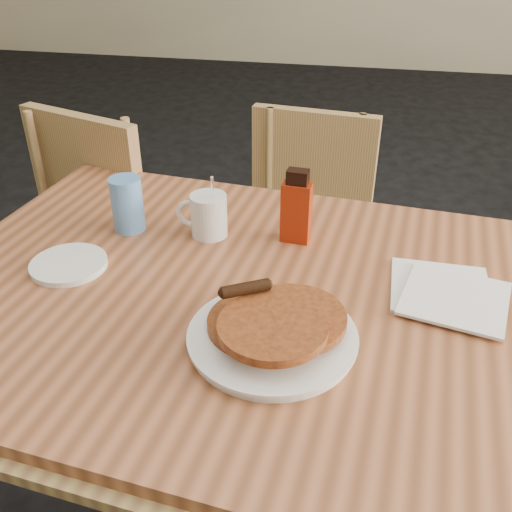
{
  "coord_description": "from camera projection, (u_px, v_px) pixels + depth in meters",
  "views": [
    {
      "loc": [
        0.17,
        -0.83,
        1.36
      ],
      "look_at": [
        -0.01,
        0.03,
        0.82
      ],
      "focal_mm": 40.0,
      "sensor_mm": 36.0,
      "label": 1
    }
  ],
  "objects": [
    {
      "name": "side_saucer",
      "position": [
        69.0,
        264.0,
        1.12
      ],
      "size": [
        0.16,
        0.16,
        0.01
      ],
      "primitive_type": "cylinder",
      "rotation": [
        0.0,
        0.0,
        -0.06
      ],
      "color": "white",
      "rests_on": "main_table"
    },
    {
      "name": "syrup_bottle",
      "position": [
        296.0,
        209.0,
        1.17
      ],
      "size": [
        0.06,
        0.04,
        0.16
      ],
      "rotation": [
        0.0,
        0.0,
        -0.08
      ],
      "color": "maroon",
      "rests_on": "main_table"
    },
    {
      "name": "chair_main_far",
      "position": [
        306.0,
        229.0,
        1.76
      ],
      "size": [
        0.43,
        0.43,
        0.85
      ],
      "rotation": [
        0.0,
        0.0,
        -0.12
      ],
      "color": "tan",
      "rests_on": "floor"
    },
    {
      "name": "napkin_stack",
      "position": [
        448.0,
        293.0,
        1.03
      ],
      "size": [
        0.22,
        0.23,
        0.01
      ],
      "rotation": [
        0.0,
        0.0,
        -0.02
      ],
      "color": "white",
      "rests_on": "main_table"
    },
    {
      "name": "blue_tumbler",
      "position": [
        127.0,
        204.0,
        1.22
      ],
      "size": [
        0.09,
        0.09,
        0.12
      ],
      "primitive_type": "cylinder",
      "rotation": [
        0.0,
        0.0,
        0.35
      ],
      "color": "#5C95D8",
      "rests_on": "main_table"
    },
    {
      "name": "chair_wall_extra",
      "position": [
        81.0,
        245.0,
        1.64
      ],
      "size": [
        0.5,
        0.51,
        0.88
      ],
      "rotation": [
        0.0,
        0.0,
        -0.32
      ],
      "color": "tan",
      "rests_on": "floor"
    },
    {
      "name": "pancake_plate",
      "position": [
        273.0,
        330.0,
        0.92
      ],
      "size": [
        0.28,
        0.28,
        0.08
      ],
      "rotation": [
        0.0,
        0.0,
        0.1
      ],
      "color": "white",
      "rests_on": "main_table"
    },
    {
      "name": "main_table",
      "position": [
        268.0,
        311.0,
        1.06
      ],
      "size": [
        1.43,
        1.04,
        0.75
      ],
      "rotation": [
        0.0,
        0.0,
        -0.09
      ],
      "color": "#AD643D",
      "rests_on": "floor"
    },
    {
      "name": "coffee_mug",
      "position": [
        208.0,
        214.0,
        1.21
      ],
      "size": [
        0.11,
        0.08,
        0.15
      ],
      "rotation": [
        0.0,
        0.0,
        -0.28
      ],
      "color": "white",
      "rests_on": "main_table"
    }
  ]
}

